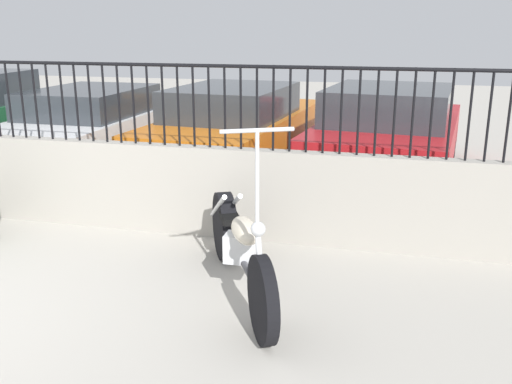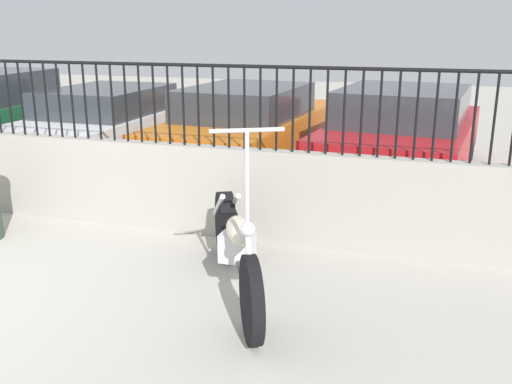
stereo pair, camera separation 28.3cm
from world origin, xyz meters
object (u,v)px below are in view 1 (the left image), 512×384
at_px(car_white, 97,124).
at_px(motorcycle_dark_grey, 238,244).
at_px(car_orange, 237,127).
at_px(car_red, 389,132).

bearing_deg(car_white, motorcycle_dark_grey, -138.10).
xyz_separation_m(car_orange, car_red, (2.34, 0.01, 0.02)).
relative_size(motorcycle_dark_grey, car_orange, 0.45).
xyz_separation_m(car_white, car_red, (4.69, 0.14, 0.05)).
bearing_deg(car_white, car_orange, -86.26).
relative_size(car_white, car_orange, 0.95).
bearing_deg(motorcycle_dark_grey, car_white, -165.35).
height_order(car_white, car_orange, car_orange).
xyz_separation_m(car_white, car_orange, (2.35, 0.13, 0.03)).
distance_m(car_orange, car_red, 2.34).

